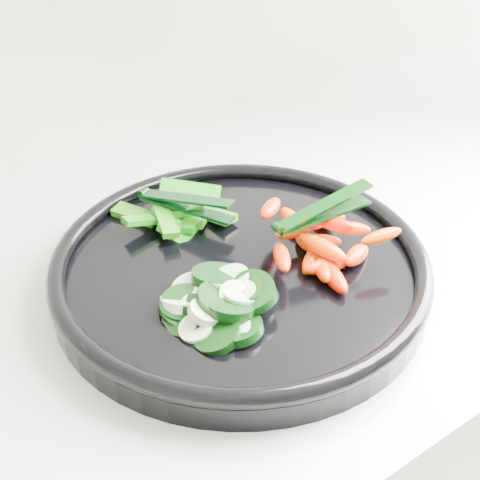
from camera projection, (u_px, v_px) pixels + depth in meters
counter at (271, 473)px, 1.03m from camera, size 2.02×0.62×0.93m
veggie_tray at (240, 269)px, 0.66m from camera, size 0.49×0.49×0.04m
cucumber_pile at (213, 302)px, 0.60m from camera, size 0.11×0.12×0.04m
carrot_pile at (319, 241)px, 0.66m from camera, size 0.13×0.15×0.05m
pepper_pile at (180, 215)px, 0.72m from camera, size 0.13×0.11×0.04m
tong_carrot at (321, 212)px, 0.65m from camera, size 0.11×0.02×0.02m
tong_pepper at (183, 202)px, 0.71m from camera, size 0.06×0.11×0.02m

